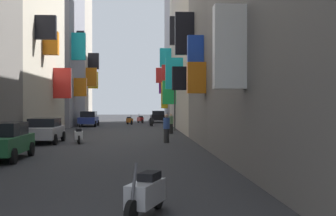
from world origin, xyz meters
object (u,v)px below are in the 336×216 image
object	(u,v)px
parked_car_black	(158,116)
scooter_orange	(130,120)
parked_car_green	(2,140)
traffic_light_near_corner	(175,94)
scooter_red	(140,119)
pedestrian_crossing	(171,124)
parked_car_silver	(44,130)
scooter_white	(79,135)
scooter_black	(151,122)
parked_car_blue	(89,118)
scooter_silver	(146,193)
pedestrian_near_right	(166,129)

from	to	relation	value
parked_car_black	scooter_orange	world-z (taller)	parked_car_black
parked_car_green	traffic_light_near_corner	bearing A→B (deg)	67.23
scooter_red	pedestrian_crossing	size ratio (longest dim) A/B	1.09
parked_car_green	parked_car_silver	world-z (taller)	parked_car_green
scooter_white	scooter_black	distance (m)	21.41
parked_car_black	parked_car_blue	xyz separation A→B (m)	(-7.52, -9.66, 0.02)
parked_car_blue	scooter_orange	bearing A→B (deg)	40.83
scooter_orange	traffic_light_near_corner	xyz separation A→B (m)	(4.16, -12.53, 2.68)
scooter_black	traffic_light_near_corner	bearing A→B (deg)	-78.39
scooter_silver	scooter_black	bearing A→B (deg)	88.66
parked_car_green	scooter_orange	bearing A→B (deg)	82.60
parked_car_blue	scooter_black	bearing A→B (deg)	-1.49
parked_car_black	scooter_black	bearing A→B (deg)	-96.08
parked_car_blue	scooter_white	bearing A→B (deg)	-84.95
parked_car_blue	traffic_light_near_corner	distance (m)	12.43
traffic_light_near_corner	parked_car_silver	bearing A→B (deg)	-125.18
scooter_red	scooter_silver	world-z (taller)	same
scooter_silver	parked_car_silver	bearing A→B (deg)	107.88
scooter_orange	parked_car_black	bearing A→B (deg)	60.85
parked_car_green	scooter_black	bearing A→B (deg)	77.13
parked_car_green	parked_car_silver	xyz separation A→B (m)	(-0.02, 8.04, -0.02)
parked_car_silver	pedestrian_crossing	distance (m)	11.31
scooter_orange	pedestrian_crossing	distance (m)	16.68
scooter_silver	pedestrian_crossing	size ratio (longest dim) A/B	1.22
parked_car_blue	scooter_orange	world-z (taller)	parked_car_blue
scooter_orange	scooter_red	xyz separation A→B (m)	(1.20, 4.17, -0.00)
parked_car_green	scooter_silver	bearing A→B (deg)	-59.45
parked_car_black	parked_car_blue	distance (m)	12.25
parked_car_black	parked_car_blue	bearing A→B (deg)	-127.91
scooter_black	pedestrian_near_right	bearing A→B (deg)	-88.77
scooter_white	pedestrian_near_right	bearing A→B (deg)	-0.61
parked_car_silver	scooter_red	world-z (taller)	parked_car_silver
scooter_red	scooter_black	bearing A→B (deg)	-81.66
parked_car_blue	pedestrian_crossing	bearing A→B (deg)	-58.75
parked_car_green	pedestrian_near_right	size ratio (longest dim) A/B	2.45
scooter_orange	pedestrian_near_right	size ratio (longest dim) A/B	1.05
scooter_orange	scooter_silver	world-z (taller)	same
scooter_black	scooter_red	size ratio (longest dim) A/B	1.11
scooter_silver	parked_car_green	bearing A→B (deg)	120.55
scooter_orange	scooter_white	bearing A→B (deg)	-95.24
parked_car_black	parked_car_silver	world-z (taller)	parked_car_black
parked_car_blue	scooter_white	size ratio (longest dim) A/B	2.40
scooter_black	parked_car_blue	bearing A→B (deg)	178.51
parked_car_silver	pedestrian_crossing	world-z (taller)	pedestrian_crossing
parked_car_blue	scooter_red	bearing A→B (deg)	55.47
traffic_light_near_corner	scooter_red	bearing A→B (deg)	100.07
parked_car_green	pedestrian_near_right	world-z (taller)	pedestrian_near_right
scooter_black	scooter_red	world-z (taller)	same
parked_car_green	traffic_light_near_corner	size ratio (longest dim) A/B	0.88
scooter_red	pedestrian_near_right	distance (m)	28.91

